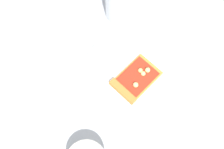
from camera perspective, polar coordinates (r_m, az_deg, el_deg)
ground_plane at (r=0.89m, az=1.53°, el=-1.23°), size 2.40×2.40×0.00m
plate at (r=0.89m, az=2.92°, el=0.47°), size 0.26×0.26×0.01m
pizza_slice_main at (r=0.87m, az=4.24°, el=-1.19°), size 0.15×0.16×0.02m
soda_glass at (r=0.95m, az=1.25°, el=13.39°), size 0.08×0.08×0.12m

